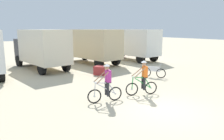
# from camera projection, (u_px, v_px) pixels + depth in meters

# --- Properties ---
(ground_plane) EXTENTS (120.00, 120.00, 0.00)m
(ground_plane) POSITION_uv_depth(u_px,v_px,m) (164.00, 109.00, 9.14)
(ground_plane) COLOR beige
(box_truck_cream_rv) EXTENTS (3.34, 7.03, 3.35)m
(box_truck_cream_rv) POSITION_uv_depth(u_px,v_px,m) (41.00, 47.00, 17.92)
(box_truck_cream_rv) COLOR beige
(box_truck_cream_rv) RESTS_ON ground
(box_truck_tan_camper) EXTENTS (3.49, 7.05, 3.35)m
(box_truck_tan_camper) POSITION_uv_depth(u_px,v_px,m) (92.00, 45.00, 20.69)
(box_truck_tan_camper) COLOR #CCB78E
(box_truck_tan_camper) RESTS_ON ground
(box_truck_white_box) EXTENTS (3.18, 6.99, 3.35)m
(box_truck_white_box) POSITION_uv_depth(u_px,v_px,m) (132.00, 43.00, 23.21)
(box_truck_white_box) COLOR white
(box_truck_white_box) RESTS_ON ground
(cyclist_orange_shirt) EXTENTS (1.72, 0.54, 1.82)m
(cyclist_orange_shirt) POSITION_uv_depth(u_px,v_px,m) (106.00, 84.00, 9.91)
(cyclist_orange_shirt) COLOR black
(cyclist_orange_shirt) RESTS_ON ground
(cyclist_cowboy_hat) EXTENTS (1.65, 0.73, 1.82)m
(cyclist_cowboy_hat) POSITION_uv_depth(u_px,v_px,m) (143.00, 79.00, 10.97)
(cyclist_cowboy_hat) COLOR black
(cyclist_cowboy_hat) RESTS_ON ground
(bicycle_spare) EXTENTS (0.96, 1.50, 0.97)m
(bicycle_spare) POSITION_uv_depth(u_px,v_px,m) (154.00, 72.00, 15.04)
(bicycle_spare) COLOR black
(bicycle_spare) RESTS_ON ground
(supply_crate) EXTENTS (1.14, 1.16, 0.66)m
(supply_crate) POSITION_uv_depth(u_px,v_px,m) (101.00, 70.00, 15.98)
(supply_crate) COLOR #9E2D2D
(supply_crate) RESTS_ON ground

